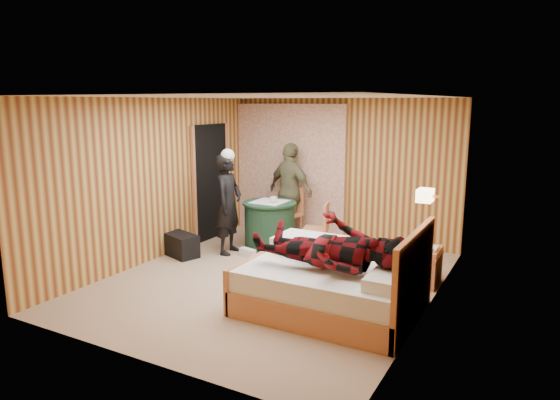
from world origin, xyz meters
The scene contains 23 objects.
floor centered at (0.00, 0.00, 0.00)m, with size 4.20×5.00×0.01m, color tan.
ceiling centered at (0.00, 0.00, 2.50)m, with size 4.20×5.00×0.01m, color silver.
wall_back centered at (0.00, 2.50, 1.25)m, with size 4.20×0.02×2.50m, color #D6AD52.
wall_left centered at (-2.10, 0.00, 1.25)m, with size 0.02×5.00×2.50m, color #D6AD52.
wall_right centered at (2.10, 0.00, 1.25)m, with size 0.02×5.00×2.50m, color #D6AD52.
curtain centered at (-1.00, 2.43, 1.20)m, with size 2.20×0.08×2.40m, color silver.
doorway centered at (-2.06, 1.40, 1.02)m, with size 0.06×0.90×2.05m, color black.
wall_lamp centered at (1.92, 0.45, 1.30)m, with size 0.26×0.24×0.16m.
bed centered at (1.12, -0.48, 0.31)m, with size 2.00×1.58×1.08m.
nightstand centered at (1.88, 0.86, 0.27)m, with size 0.39×0.53×0.51m.
round_table centered at (-0.81, 1.35, 0.40)m, with size 0.91×0.91×0.80m.
chair_far centered at (-0.80, 2.06, 0.54)m, with size 0.48×0.48×0.93m.
chair_near centered at (0.09, 1.39, 0.50)m, with size 0.47×0.47×0.86m.
duffel_bag centered at (-1.85, 0.27, 0.18)m, with size 0.64×0.34×0.36m, color black.
sneaker_left centered at (-0.89, 0.76, 0.06)m, with size 0.28×0.11×0.12m, color silver.
sneaker_right centered at (-0.58, 1.19, 0.06)m, with size 0.28×0.11×0.12m, color silver.
woman_standing centered at (-1.26, 0.79, 0.81)m, with size 0.59×0.39×1.63m, color black.
man_at_table centered at (-0.81, 2.11, 0.86)m, with size 1.01×0.42×1.72m, color #6E6C49.
man_on_bed centered at (1.15, -0.71, 0.97)m, with size 1.77×0.67×0.86m, color #62090E.
book_lower centered at (1.88, 0.81, 0.52)m, with size 0.17×0.22×0.02m, color silver.
book_upper centered at (1.88, 0.81, 0.54)m, with size 0.16×0.22×0.02m, color silver.
cup_nightstand centered at (1.88, 0.99, 0.56)m, with size 0.10×0.10×0.09m, color silver.
cup_table centered at (-0.71, 1.30, 0.85)m, with size 0.12×0.12×0.10m, color silver.
Camera 1 is at (3.25, -5.72, 2.44)m, focal length 32.00 mm.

